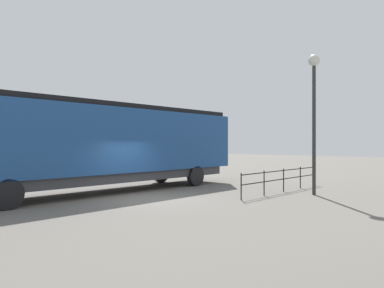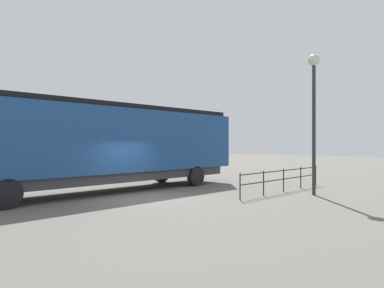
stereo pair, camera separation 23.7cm
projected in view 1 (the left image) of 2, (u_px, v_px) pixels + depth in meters
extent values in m
plane|color=#666059|center=(148.00, 199.00, 15.38)|extent=(120.00, 120.00, 0.00)
cube|color=navy|center=(104.00, 140.00, 17.43)|extent=(3.13, 15.55, 2.99)
cube|color=black|center=(198.00, 149.00, 22.44)|extent=(3.00, 2.02, 2.09)
cube|color=black|center=(104.00, 107.00, 17.43)|extent=(2.82, 14.92, 0.24)
cube|color=#38383D|center=(104.00, 176.00, 17.43)|extent=(2.82, 14.30, 0.45)
cylinder|color=black|center=(161.00, 173.00, 22.06)|extent=(0.30, 1.10, 1.10)
cylinder|color=black|center=(196.00, 176.00, 20.16)|extent=(0.30, 1.10, 1.10)
cylinder|color=black|center=(7.00, 194.00, 12.80)|extent=(0.30, 1.10, 1.10)
cylinder|color=#2D2D2D|center=(314.00, 129.00, 16.64)|extent=(0.16, 0.16, 5.99)
sphere|color=silver|center=(314.00, 60.00, 16.64)|extent=(0.53, 0.53, 0.53)
cube|color=black|center=(284.00, 170.00, 17.75)|extent=(0.04, 7.23, 0.04)
cube|color=black|center=(284.00, 179.00, 17.75)|extent=(0.04, 7.23, 0.04)
cylinder|color=black|center=(241.00, 186.00, 15.08)|extent=(0.05, 0.05, 1.12)
cylinder|color=black|center=(264.00, 183.00, 16.42)|extent=(0.05, 0.05, 1.12)
cylinder|color=black|center=(284.00, 180.00, 17.75)|extent=(0.05, 0.05, 1.12)
cylinder|color=black|center=(300.00, 178.00, 19.09)|extent=(0.05, 0.05, 1.12)
cylinder|color=black|center=(315.00, 175.00, 20.43)|extent=(0.05, 0.05, 1.12)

